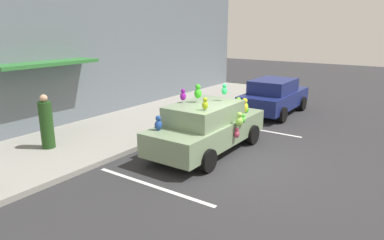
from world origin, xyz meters
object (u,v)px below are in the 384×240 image
(teddy_bear_on_sidewalk, at_px, (174,116))
(pedestrian_near_shopfront, at_px, (46,124))
(plush_covered_car, at_px, (207,126))
(parked_sedan_behind, at_px, (274,96))

(teddy_bear_on_sidewalk, bearing_deg, pedestrian_near_shopfront, 159.54)
(plush_covered_car, bearing_deg, pedestrian_near_shopfront, 125.77)
(plush_covered_car, xyz_separation_m, parked_sedan_behind, (5.77, 0.15, -0.02))
(plush_covered_car, distance_m, teddy_bear_on_sidewalk, 2.78)
(parked_sedan_behind, distance_m, teddy_bear_on_sidewalk, 4.90)
(parked_sedan_behind, relative_size, pedestrian_near_shopfront, 2.49)
(pedestrian_near_shopfront, bearing_deg, teddy_bear_on_sidewalk, -20.46)
(plush_covered_car, height_order, parked_sedan_behind, plush_covered_car)
(plush_covered_car, distance_m, parked_sedan_behind, 5.77)
(plush_covered_car, relative_size, teddy_bear_on_sidewalk, 6.00)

